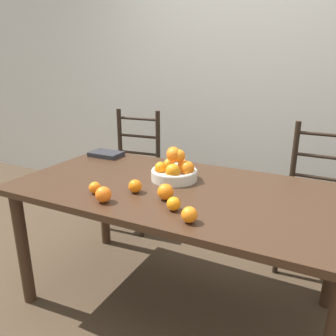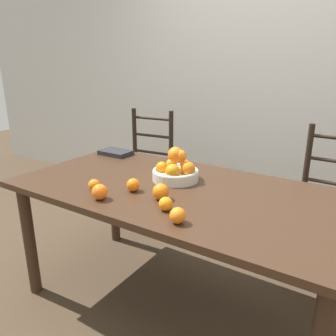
{
  "view_description": "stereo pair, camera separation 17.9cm",
  "coord_description": "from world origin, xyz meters",
  "px_view_note": "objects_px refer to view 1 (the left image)",
  "views": [
    {
      "loc": [
        0.7,
        -1.5,
        1.39
      ],
      "look_at": [
        -0.07,
        0.02,
        0.85
      ],
      "focal_mm": 35.0,
      "sensor_mm": 36.0,
      "label": 1
    },
    {
      "loc": [
        0.86,
        -1.42,
        1.39
      ],
      "look_at": [
        -0.07,
        0.02,
        0.85
      ],
      "focal_mm": 35.0,
      "sensor_mm": 36.0,
      "label": 2
    }
  ],
  "objects_px": {
    "orange_loose_0": "(174,204)",
    "chair_right": "(316,204)",
    "chair_left": "(132,173)",
    "orange_loose_1": "(189,215)",
    "orange_loose_3": "(103,195)",
    "fruit_bowl": "(175,169)",
    "orange_loose_5": "(95,188)",
    "orange_loose_2": "(165,192)",
    "orange_loose_4": "(135,186)",
    "book_stack": "(106,154)"
  },
  "relations": [
    {
      "from": "chair_left",
      "to": "orange_loose_4",
      "type": "bearing_deg",
      "value": -61.68
    },
    {
      "from": "fruit_bowl",
      "to": "orange_loose_0",
      "type": "bearing_deg",
      "value": -64.98
    },
    {
      "from": "orange_loose_5",
      "to": "chair_left",
      "type": "distance_m",
      "value": 1.22
    },
    {
      "from": "orange_loose_5",
      "to": "chair_left",
      "type": "relative_size",
      "value": 0.06
    },
    {
      "from": "chair_left",
      "to": "fruit_bowl",
      "type": "bearing_deg",
      "value": -48.8
    },
    {
      "from": "fruit_bowl",
      "to": "chair_left",
      "type": "bearing_deg",
      "value": 136.74
    },
    {
      "from": "orange_loose_1",
      "to": "orange_loose_3",
      "type": "height_order",
      "value": "orange_loose_3"
    },
    {
      "from": "orange_loose_1",
      "to": "chair_right",
      "type": "relative_size",
      "value": 0.07
    },
    {
      "from": "chair_left",
      "to": "orange_loose_5",
      "type": "bearing_deg",
      "value": -71.7
    },
    {
      "from": "orange_loose_5",
      "to": "orange_loose_3",
      "type": "bearing_deg",
      "value": -32.93
    },
    {
      "from": "orange_loose_2",
      "to": "orange_loose_4",
      "type": "relative_size",
      "value": 1.17
    },
    {
      "from": "orange_loose_2",
      "to": "book_stack",
      "type": "height_order",
      "value": "orange_loose_2"
    },
    {
      "from": "orange_loose_2",
      "to": "orange_loose_5",
      "type": "xyz_separation_m",
      "value": [
        -0.36,
        -0.09,
        -0.01
      ]
    },
    {
      "from": "fruit_bowl",
      "to": "orange_loose_1",
      "type": "distance_m",
      "value": 0.53
    },
    {
      "from": "orange_loose_1",
      "to": "orange_loose_5",
      "type": "xyz_separation_m",
      "value": [
        -0.56,
        0.08,
        -0.0
      ]
    },
    {
      "from": "orange_loose_4",
      "to": "book_stack",
      "type": "height_order",
      "value": "orange_loose_4"
    },
    {
      "from": "orange_loose_1",
      "to": "orange_loose_3",
      "type": "xyz_separation_m",
      "value": [
        -0.45,
        0.01,
        0.0
      ]
    },
    {
      "from": "orange_loose_0",
      "to": "book_stack",
      "type": "height_order",
      "value": "orange_loose_0"
    },
    {
      "from": "orange_loose_0",
      "to": "orange_loose_3",
      "type": "bearing_deg",
      "value": -168.83
    },
    {
      "from": "fruit_bowl",
      "to": "orange_loose_0",
      "type": "xyz_separation_m",
      "value": [
        0.17,
        -0.37,
        -0.03
      ]
    },
    {
      "from": "orange_loose_1",
      "to": "chair_left",
      "type": "bearing_deg",
      "value": 131.84
    },
    {
      "from": "orange_loose_0",
      "to": "chair_left",
      "type": "relative_size",
      "value": 0.06
    },
    {
      "from": "orange_loose_2",
      "to": "orange_loose_4",
      "type": "xyz_separation_m",
      "value": [
        -0.18,
        0.01,
        -0.01
      ]
    },
    {
      "from": "orange_loose_2",
      "to": "orange_loose_3",
      "type": "relative_size",
      "value": 1.03
    },
    {
      "from": "orange_loose_1",
      "to": "chair_right",
      "type": "bearing_deg",
      "value": 68.43
    },
    {
      "from": "chair_right",
      "to": "orange_loose_2",
      "type": "bearing_deg",
      "value": -122.7
    },
    {
      "from": "book_stack",
      "to": "orange_loose_2",
      "type": "bearing_deg",
      "value": -34.47
    },
    {
      "from": "orange_loose_0",
      "to": "chair_right",
      "type": "relative_size",
      "value": 0.06
    },
    {
      "from": "orange_loose_5",
      "to": "fruit_bowl",
      "type": "bearing_deg",
      "value": 53.38
    },
    {
      "from": "chair_left",
      "to": "chair_right",
      "type": "bearing_deg",
      "value": -5.53
    },
    {
      "from": "orange_loose_0",
      "to": "chair_left",
      "type": "height_order",
      "value": "chair_left"
    },
    {
      "from": "orange_loose_1",
      "to": "chair_left",
      "type": "distance_m",
      "value": 1.59
    },
    {
      "from": "orange_loose_1",
      "to": "orange_loose_2",
      "type": "bearing_deg",
      "value": 139.59
    },
    {
      "from": "orange_loose_0",
      "to": "chair_right",
      "type": "distance_m",
      "value": 1.26
    },
    {
      "from": "orange_loose_0",
      "to": "orange_loose_1",
      "type": "xyz_separation_m",
      "value": [
        0.11,
        -0.08,
        0.0
      ]
    },
    {
      "from": "book_stack",
      "to": "chair_left",
      "type": "bearing_deg",
      "value": 100.99
    },
    {
      "from": "orange_loose_3",
      "to": "chair_right",
      "type": "distance_m",
      "value": 1.5
    },
    {
      "from": "chair_left",
      "to": "orange_loose_2",
      "type": "bearing_deg",
      "value": -55.27
    },
    {
      "from": "book_stack",
      "to": "chair_right",
      "type": "bearing_deg",
      "value": 18.79
    },
    {
      "from": "fruit_bowl",
      "to": "chair_left",
      "type": "distance_m",
      "value": 1.09
    },
    {
      "from": "chair_left",
      "to": "orange_loose_0",
      "type": "bearing_deg",
      "value": -54.94
    },
    {
      "from": "orange_loose_4",
      "to": "chair_left",
      "type": "xyz_separation_m",
      "value": [
        -0.66,
        0.98,
        -0.32
      ]
    },
    {
      "from": "orange_loose_0",
      "to": "orange_loose_2",
      "type": "bearing_deg",
      "value": 133.84
    },
    {
      "from": "orange_loose_2",
      "to": "orange_loose_4",
      "type": "distance_m",
      "value": 0.18
    },
    {
      "from": "orange_loose_4",
      "to": "chair_right",
      "type": "relative_size",
      "value": 0.07
    },
    {
      "from": "fruit_bowl",
      "to": "orange_loose_3",
      "type": "distance_m",
      "value": 0.47
    },
    {
      "from": "fruit_bowl",
      "to": "orange_loose_3",
      "type": "height_order",
      "value": "fruit_bowl"
    },
    {
      "from": "orange_loose_4",
      "to": "chair_left",
      "type": "distance_m",
      "value": 1.22
    },
    {
      "from": "orange_loose_2",
      "to": "orange_loose_4",
      "type": "bearing_deg",
      "value": 176.21
    },
    {
      "from": "orange_loose_0",
      "to": "chair_left",
      "type": "bearing_deg",
      "value": 130.59
    }
  ]
}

